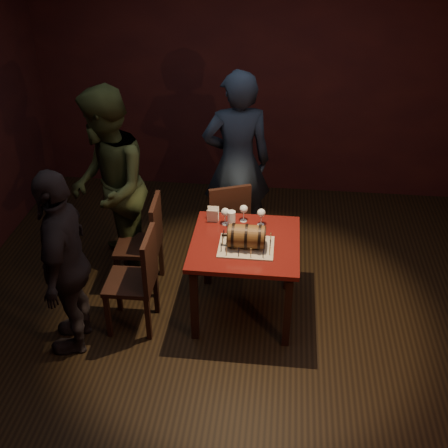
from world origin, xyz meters
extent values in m
plane|color=black|center=(0.00, 0.00, 0.00)|extent=(5.00, 5.00, 0.00)
cube|color=black|center=(0.00, 2.50, 1.40)|extent=(5.00, 0.04, 2.80)
cube|color=#440C0B|center=(0.14, 0.12, 0.73)|extent=(0.90, 0.90, 0.04)
cube|color=black|center=(-0.24, -0.26, 0.35)|extent=(0.06, 0.06, 0.71)
cube|color=black|center=(0.52, -0.26, 0.35)|extent=(0.06, 0.06, 0.71)
cube|color=black|center=(-0.24, 0.50, 0.35)|extent=(0.06, 0.06, 0.71)
cube|color=black|center=(0.52, 0.50, 0.35)|extent=(0.06, 0.06, 0.71)
cube|color=#A89A87|center=(0.15, 0.03, 0.76)|extent=(0.45, 0.35, 0.01)
cylinder|color=brown|center=(0.15, 0.03, 0.86)|extent=(0.29, 0.19, 0.19)
cylinder|color=black|center=(0.05, 0.03, 0.86)|extent=(0.02, 0.21, 0.21)
cylinder|color=black|center=(0.15, 0.03, 0.86)|extent=(0.02, 0.21, 0.21)
cylinder|color=black|center=(0.26, 0.03, 0.86)|extent=(0.02, 0.21, 0.21)
cylinder|color=black|center=(0.00, 0.03, 0.86)|extent=(0.01, 0.18, 0.18)
cylinder|color=black|center=(0.30, 0.03, 0.86)|extent=(0.01, 0.18, 0.18)
cylinder|color=black|center=(-0.02, 0.03, 0.86)|extent=(0.04, 0.02, 0.02)
sphere|color=black|center=(-0.04, 0.03, 0.86)|extent=(0.03, 0.03, 0.03)
cylinder|color=#D4C27E|center=(0.01, -0.12, 0.80)|extent=(0.01, 0.01, 0.08)
cylinder|color=black|center=(0.01, -0.12, 0.85)|extent=(0.00, 0.00, 0.01)
cylinder|color=black|center=(0.10, -0.12, 0.80)|extent=(0.01, 0.01, 0.08)
cylinder|color=black|center=(0.10, -0.12, 0.85)|extent=(0.00, 0.00, 0.01)
cylinder|color=#D4C27E|center=(0.20, -0.12, 0.80)|extent=(0.01, 0.01, 0.08)
cylinder|color=black|center=(0.20, -0.12, 0.85)|extent=(0.00, 0.00, 0.01)
cylinder|color=black|center=(0.30, -0.12, 0.80)|extent=(0.01, 0.01, 0.08)
cylinder|color=black|center=(0.30, -0.12, 0.85)|extent=(0.00, 0.00, 0.01)
cylinder|color=#D4C27E|center=(0.35, -0.07, 0.80)|extent=(0.01, 0.01, 0.08)
cylinder|color=black|center=(0.35, -0.07, 0.85)|extent=(0.00, 0.00, 0.01)
cylinder|color=black|center=(0.35, 0.03, 0.80)|extent=(0.01, 0.01, 0.08)
cylinder|color=black|center=(0.35, 0.03, 0.85)|extent=(0.00, 0.00, 0.01)
cylinder|color=#D4C27E|center=(0.35, 0.12, 0.80)|extent=(0.01, 0.01, 0.08)
cylinder|color=black|center=(0.35, 0.12, 0.85)|extent=(0.00, 0.00, 0.01)
cylinder|color=black|center=(0.30, 0.17, 0.80)|extent=(0.01, 0.01, 0.08)
cylinder|color=black|center=(0.30, 0.17, 0.85)|extent=(0.00, 0.00, 0.01)
cylinder|color=#D4C27E|center=(0.20, 0.17, 0.80)|extent=(0.01, 0.01, 0.08)
cylinder|color=black|center=(0.20, 0.17, 0.85)|extent=(0.00, 0.00, 0.01)
cylinder|color=black|center=(0.10, 0.17, 0.80)|extent=(0.01, 0.01, 0.08)
cylinder|color=black|center=(0.10, 0.17, 0.85)|extent=(0.00, 0.00, 0.01)
cylinder|color=#D4C27E|center=(0.01, 0.17, 0.80)|extent=(0.01, 0.01, 0.08)
cylinder|color=black|center=(0.01, 0.17, 0.85)|extent=(0.00, 0.00, 0.01)
cylinder|color=black|center=(-0.04, 0.13, 0.80)|extent=(0.01, 0.01, 0.08)
cylinder|color=black|center=(-0.04, 0.13, 0.85)|extent=(0.00, 0.00, 0.01)
cylinder|color=#D4C27E|center=(-0.04, 0.03, 0.80)|extent=(0.01, 0.01, 0.08)
cylinder|color=black|center=(-0.04, 0.03, 0.85)|extent=(0.00, 0.00, 0.01)
cylinder|color=black|center=(-0.04, -0.07, 0.80)|extent=(0.01, 0.01, 0.08)
cylinder|color=black|center=(-0.04, -0.07, 0.85)|extent=(0.00, 0.00, 0.01)
cylinder|color=silver|center=(-0.06, 0.37, 0.75)|extent=(0.06, 0.06, 0.01)
cylinder|color=silver|center=(-0.06, 0.37, 0.80)|extent=(0.01, 0.01, 0.09)
sphere|color=silver|center=(-0.06, 0.37, 0.88)|extent=(0.07, 0.07, 0.07)
sphere|color=#591114|center=(-0.06, 0.37, 0.87)|extent=(0.05, 0.05, 0.05)
cylinder|color=silver|center=(0.10, 0.44, 0.75)|extent=(0.06, 0.06, 0.01)
cylinder|color=silver|center=(0.10, 0.44, 0.80)|extent=(0.01, 0.01, 0.09)
sphere|color=silver|center=(0.10, 0.44, 0.88)|extent=(0.07, 0.07, 0.07)
cylinder|color=silver|center=(0.25, 0.39, 0.75)|extent=(0.06, 0.06, 0.01)
cylinder|color=silver|center=(0.25, 0.39, 0.80)|extent=(0.01, 0.01, 0.09)
sphere|color=silver|center=(0.25, 0.39, 0.88)|extent=(0.07, 0.07, 0.07)
sphere|color=#BF594C|center=(0.25, 0.39, 0.87)|extent=(0.05, 0.05, 0.05)
cylinder|color=silver|center=(0.00, 0.34, 0.82)|extent=(0.07, 0.07, 0.15)
cylinder|color=#9E5414|center=(0.00, 0.34, 0.81)|extent=(0.06, 0.06, 0.11)
cylinder|color=white|center=(0.00, 0.34, 0.87)|extent=(0.06, 0.06, 0.02)
cube|color=black|center=(-0.12, 0.88, 0.45)|extent=(0.52, 0.52, 0.04)
cube|color=black|center=(-0.02, 1.10, 0.21)|extent=(0.04, 0.04, 0.43)
cube|color=black|center=(-0.34, 0.98, 0.21)|extent=(0.04, 0.04, 0.43)
cube|color=black|center=(0.10, 0.79, 0.21)|extent=(0.04, 0.04, 0.43)
cube|color=black|center=(-0.21, 0.66, 0.21)|extent=(0.04, 0.04, 0.43)
cube|color=black|center=(-0.05, 0.71, 0.70)|extent=(0.39, 0.18, 0.46)
cube|color=black|center=(-0.86, 0.38, 0.45)|extent=(0.42, 0.42, 0.04)
cube|color=black|center=(-1.04, 0.54, 0.21)|extent=(0.04, 0.04, 0.43)
cube|color=black|center=(-1.02, 0.20, 0.21)|extent=(0.04, 0.04, 0.43)
cube|color=black|center=(-0.70, 0.56, 0.21)|extent=(0.04, 0.04, 0.43)
cube|color=black|center=(-0.68, 0.22, 0.21)|extent=(0.04, 0.04, 0.43)
cube|color=black|center=(-0.68, 0.39, 0.70)|extent=(0.06, 0.40, 0.46)
cube|color=black|center=(-0.80, -0.16, 0.45)|extent=(0.41, 0.41, 0.04)
cube|color=black|center=(-0.97, 0.01, 0.21)|extent=(0.04, 0.04, 0.43)
cube|color=black|center=(-0.96, -0.33, 0.21)|extent=(0.04, 0.04, 0.43)
cube|color=black|center=(-0.63, 0.02, 0.21)|extent=(0.04, 0.04, 0.43)
cube|color=black|center=(-0.62, -0.32, 0.21)|extent=(0.04, 0.04, 0.43)
cube|color=black|center=(-0.62, -0.15, 0.70)|extent=(0.05, 0.40, 0.46)
imported|color=#1B2536|center=(-0.04, 1.22, 0.93)|extent=(0.76, 0.59, 1.86)
imported|color=#343E1F|center=(-1.15, 0.58, 0.93)|extent=(0.93, 1.06, 1.86)
imported|color=black|center=(-1.22, -0.41, 0.80)|extent=(0.50, 0.98, 1.60)
camera|label=1|loc=(0.40, -3.76, 3.34)|focal=45.00mm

